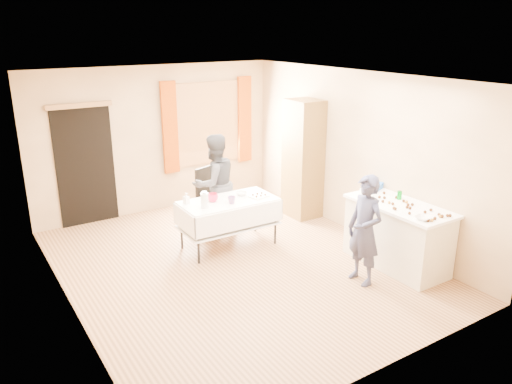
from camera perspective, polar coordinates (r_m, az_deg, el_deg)
floor at (r=7.20m, az=-2.27°, el=-8.27°), size 4.50×5.50×0.02m
ceiling at (r=6.46m, az=-2.57°, el=12.96°), size 4.50×5.50×0.02m
wall_back at (r=9.13m, az=-11.24°, el=5.91°), size 4.50×0.02×2.60m
wall_front at (r=4.69m, az=14.99°, el=-6.47°), size 4.50×0.02×2.60m
wall_left at (r=5.97m, az=-21.50°, el=-1.71°), size 0.02×5.50×2.60m
wall_right at (r=8.05m, az=11.65°, el=4.22°), size 0.02×5.50×2.60m
window_frame at (r=9.46m, az=-5.55°, el=7.84°), size 1.32×0.06×1.52m
window_pane at (r=9.45m, az=-5.51°, el=7.83°), size 1.20×0.02×1.40m
curtain_left at (r=9.09m, az=-9.81°, el=7.23°), size 0.28×0.06×1.65m
curtain_right at (r=9.79m, az=-1.32°, el=8.28°), size 0.28×0.06×1.65m
doorway at (r=8.80m, az=-18.91°, el=2.78°), size 0.95×0.04×2.00m
door_lintel at (r=8.57m, az=-19.57°, el=9.31°), size 1.05×0.06×0.08m
cabinet at (r=8.72m, az=5.39°, el=3.76°), size 0.50×0.60×2.06m
counter at (r=7.26m, az=15.83°, el=-4.76°), size 0.71×1.50×0.91m
party_table at (r=7.58m, az=-3.14°, el=-3.10°), size 1.48×0.78×0.75m
chair at (r=8.48m, az=-5.02°, el=-1.85°), size 0.52×0.52×0.99m
girl at (r=6.58m, az=12.32°, el=-4.29°), size 0.53×0.35×1.46m
woman at (r=8.07m, az=-4.75°, el=0.96°), size 0.91×0.77×1.62m
soda_can at (r=7.28m, az=16.08°, el=-0.35°), size 0.08×0.08×0.12m
mixing_bowl at (r=6.61m, az=18.54°, el=-2.84°), size 0.25×0.25×0.05m
foam_block at (r=7.41m, az=12.42°, el=0.10°), size 0.15×0.10×0.08m
blue_basket at (r=7.66m, az=13.34°, el=0.64°), size 0.36×0.31×0.08m
pitcher at (r=7.15m, az=-5.90°, el=-0.98°), size 0.12×0.12×0.22m
cup_red at (r=7.41m, az=-4.97°, el=-0.64°), size 0.21×0.21×0.12m
cup_rainbow at (r=7.31m, az=-2.81°, el=-0.93°), size 0.15×0.15×0.11m
small_bowl at (r=7.67m, az=-1.66°, el=-0.18°), size 0.24×0.24×0.05m
pastry_tray at (r=7.60m, az=0.35°, el=-0.49°), size 0.31×0.25×0.02m
bottle at (r=7.36m, az=-7.98°, el=-0.72°), size 0.11×0.11×0.16m
cake_balls at (r=6.97m, az=17.12°, el=-1.63°), size 0.47×1.14×0.04m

